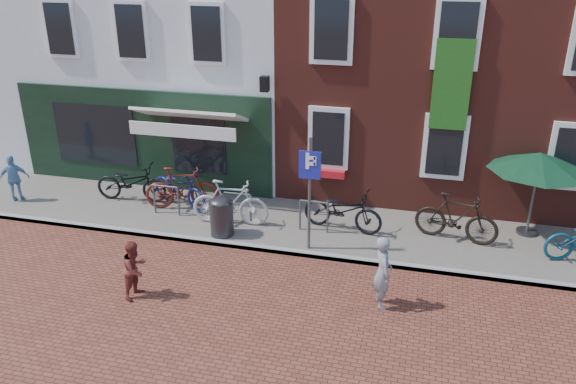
% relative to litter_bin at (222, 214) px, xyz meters
% --- Properties ---
extents(ground, '(80.00, 80.00, 0.00)m').
position_rel_litter_bin_xyz_m(ground, '(1.66, -0.46, -0.65)').
color(ground, brown).
extents(sidewalk, '(24.00, 3.00, 0.10)m').
position_rel_litter_bin_xyz_m(sidewalk, '(2.66, 1.04, -0.60)').
color(sidewalk, slate).
rests_on(sidewalk, ground).
extents(building_stucco, '(8.00, 8.00, 9.00)m').
position_rel_litter_bin_xyz_m(building_stucco, '(-3.34, 6.54, 3.85)').
color(building_stucco, silver).
rests_on(building_stucco, ground).
extents(building_brick_mid, '(6.00, 8.00, 10.00)m').
position_rel_litter_bin_xyz_m(building_brick_mid, '(3.66, 6.54, 4.35)').
color(building_brick_mid, maroon).
rests_on(building_brick_mid, ground).
extents(filler_left, '(7.00, 8.00, 9.00)m').
position_rel_litter_bin_xyz_m(filler_left, '(-10.84, 6.54, 3.85)').
color(filler_left, silver).
rests_on(filler_left, ground).
extents(litter_bin, '(0.58, 0.58, 1.06)m').
position_rel_litter_bin_xyz_m(litter_bin, '(0.00, 0.00, 0.00)').
color(litter_bin, '#303033').
rests_on(litter_bin, sidewalk).
extents(parking_sign, '(0.50, 0.08, 2.73)m').
position_rel_litter_bin_xyz_m(parking_sign, '(2.23, -0.18, 1.18)').
color(parking_sign, '#4C4C4F').
rests_on(parking_sign, sidewalk).
extents(parasol, '(2.38, 2.38, 2.22)m').
position_rel_litter_bin_xyz_m(parasol, '(7.33, 1.94, 1.43)').
color(parasol, '#4C4C4F').
rests_on(parasol, sidewalk).
extents(woman, '(0.53, 0.65, 1.53)m').
position_rel_litter_bin_xyz_m(woman, '(4.11, -1.96, 0.12)').
color(woman, gray).
rests_on(woman, ground).
extents(boy, '(0.58, 0.68, 1.24)m').
position_rel_litter_bin_xyz_m(boy, '(-0.79, -2.85, -0.03)').
color(boy, maroon).
rests_on(boy, ground).
extents(cafe_person, '(0.83, 0.69, 1.32)m').
position_rel_litter_bin_xyz_m(cafe_person, '(-6.34, 0.54, 0.11)').
color(cafe_person, '#6D9EBF').
rests_on(cafe_person, sidewalk).
extents(bicycle_0, '(2.09, 0.87, 1.07)m').
position_rel_litter_bin_xyz_m(bicycle_0, '(-3.19, 1.34, -0.01)').
color(bicycle_0, black).
rests_on(bicycle_0, sidewalk).
extents(bicycle_1, '(2.06, 1.06, 1.19)m').
position_rel_litter_bin_xyz_m(bicycle_1, '(-1.59, 1.19, 0.05)').
color(bicycle_1, maroon).
rests_on(bicycle_1, sidewalk).
extents(bicycle_2, '(2.16, 1.49, 1.07)m').
position_rel_litter_bin_xyz_m(bicycle_2, '(-1.74, 1.35, -0.01)').
color(bicycle_2, navy).
rests_on(bicycle_2, sidewalk).
extents(bicycle_3, '(2.03, 0.75, 1.19)m').
position_rel_litter_bin_xyz_m(bicycle_3, '(0.01, 0.61, 0.05)').
color(bicycle_3, '#B5B5B8').
rests_on(bicycle_3, sidewalk).
extents(bicycle_4, '(2.13, 1.04, 1.07)m').
position_rel_litter_bin_xyz_m(bicycle_4, '(2.84, 1.01, -0.01)').
color(bicycle_4, black).
rests_on(bicycle_4, sidewalk).
extents(bicycle_5, '(2.05, 0.93, 1.19)m').
position_rel_litter_bin_xyz_m(bicycle_5, '(5.57, 1.12, 0.05)').
color(bicycle_5, black).
rests_on(bicycle_5, sidewalk).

